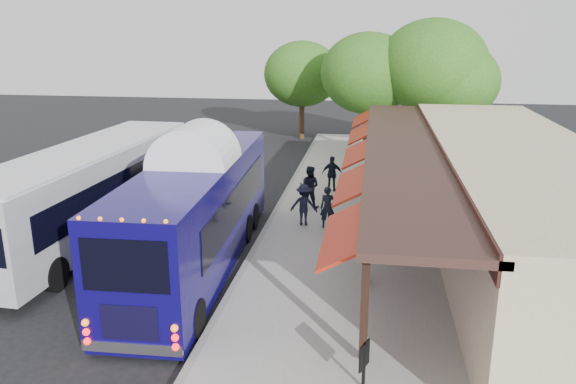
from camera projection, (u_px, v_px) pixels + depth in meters
The scene contains 15 objects.
ground at pixel (238, 279), 16.77m from camera, with size 90.00×90.00×0.00m, color black.
sidewalk at pixel (403, 238), 19.83m from camera, with size 10.00×40.00×0.15m, color #9E9B93.
curb at pixel (265, 231), 20.54m from camera, with size 0.20×40.00×0.16m, color gray.
station_shelter at pixel (508, 194), 18.84m from camera, with size 8.15×20.00×3.60m.
coach_bus at pixel (197, 207), 17.26m from camera, with size 2.71×11.25×3.57m.
city_bus at pixel (90, 189), 19.73m from camera, with size 3.11×12.20×3.25m.
ped_a at pixel (328, 207), 20.52m from camera, with size 0.56×0.37×1.54m, color black.
ped_b at pixel (309, 187), 22.87m from camera, with size 0.84×0.66×1.74m, color black.
ped_c at pixel (332, 174), 25.18m from camera, with size 0.94×0.39×1.61m, color black.
ped_d at pixel (304, 205), 20.80m from camera, with size 1.01×0.58×1.56m, color black.
sign_board at pixel (364, 358), 11.24m from camera, with size 0.21×0.44×1.01m.
tree_left at pixel (368, 73), 32.62m from camera, with size 5.56×5.56×7.12m.
tree_mid at pixel (433, 66), 31.36m from camera, with size 6.14×6.14×7.86m.
tree_right at pixel (452, 81), 31.30m from camera, with size 5.17×5.17×6.62m.
tree_far at pixel (302, 74), 37.38m from camera, with size 5.11×5.11×6.54m.
Camera 1 is at (3.79, -14.99, 7.15)m, focal length 35.00 mm.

